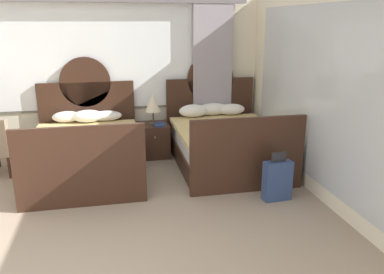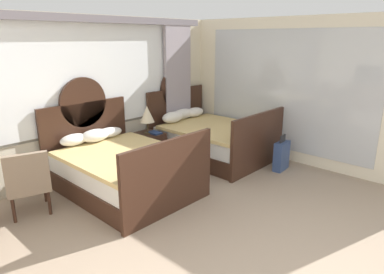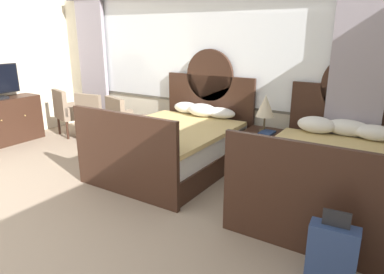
% 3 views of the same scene
% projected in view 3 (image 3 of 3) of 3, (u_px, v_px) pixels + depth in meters
% --- Properties ---
extents(wall_back_window, '(6.58, 0.22, 2.70)m').
position_uv_depth(wall_back_window, '(199.00, 64.00, 5.76)').
color(wall_back_window, beige).
rests_on(wall_back_window, ground_plane).
extents(bed_near_window, '(1.60, 2.14, 1.70)m').
position_uv_depth(bed_near_window, '(176.00, 144.00, 5.08)').
color(bed_near_window, '#382116').
rests_on(bed_near_window, ground_plane).
extents(bed_near_mirror, '(1.60, 2.14, 1.70)m').
position_uv_depth(bed_near_mirror, '(331.00, 175.00, 3.97)').
color(bed_near_mirror, '#382116').
rests_on(bed_near_mirror, ground_plane).
extents(nightstand_between_beds, '(0.52, 0.55, 0.58)m').
position_uv_depth(nightstand_between_beds, '(262.00, 150.00, 5.09)').
color(nightstand_between_beds, '#382116').
rests_on(nightstand_between_beds, ground_plane).
extents(table_lamp_on_nightstand, '(0.27, 0.27, 0.53)m').
position_uv_depth(table_lamp_on_nightstand, '(265.00, 106.00, 4.89)').
color(table_lamp_on_nightstand, brown).
rests_on(table_lamp_on_nightstand, nightstand_between_beds).
extents(book_on_nightstand, '(0.18, 0.26, 0.03)m').
position_uv_depth(book_on_nightstand, '(267.00, 133.00, 4.87)').
color(book_on_nightstand, navy).
rests_on(book_on_nightstand, nightstand_between_beds).
extents(armchair_by_window_left, '(0.67, 0.67, 0.91)m').
position_uv_depth(armchair_by_window_left, '(124.00, 120.00, 5.95)').
color(armchair_by_window_left, '#84705B').
rests_on(armchair_by_window_left, ground_plane).
extents(armchair_by_window_centre, '(0.61, 0.61, 0.91)m').
position_uv_depth(armchair_by_window_centre, '(95.00, 115.00, 6.32)').
color(armchair_by_window_centre, '#84705B').
rests_on(armchair_by_window_centre, ground_plane).
extents(armchair_by_window_right, '(0.67, 0.67, 0.91)m').
position_uv_depth(armchair_by_window_right, '(69.00, 111.00, 6.69)').
color(armchair_by_window_right, '#84705B').
rests_on(armchair_by_window_right, ground_plane).
extents(suitcase_on_floor, '(0.38, 0.19, 0.66)m').
position_uv_depth(suitcase_on_floor, '(332.00, 256.00, 2.70)').
color(suitcase_on_floor, navy).
rests_on(suitcase_on_floor, ground_plane).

